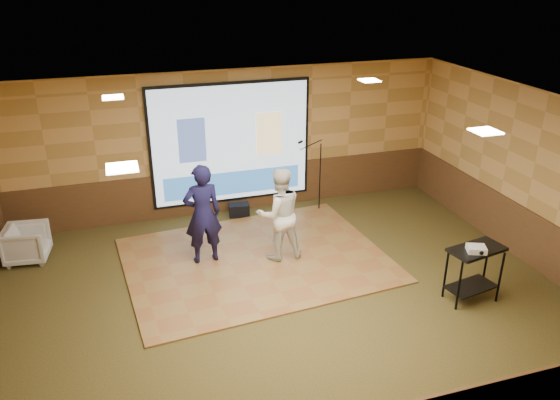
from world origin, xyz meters
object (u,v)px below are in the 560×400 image
object	(u,v)px
projector	(476,249)
player_right	(279,214)
mic_stand	(317,189)
duffel_bag	(239,210)
banquet_chair	(27,243)
projector_screen	(231,145)
player_left	(203,214)
dance_floor	(256,260)
av_table	(475,264)

from	to	relation	value
projector	player_right	bearing A→B (deg)	159.42
mic_stand	duffel_bag	distance (m)	1.71
banquet_chair	duffel_bag	bearing A→B (deg)	-73.59
duffel_bag	projector_screen	bearing A→B (deg)	100.58
player_left	dance_floor	bearing A→B (deg)	160.80
banquet_chair	player_right	bearing A→B (deg)	-99.96
dance_floor	duffel_bag	xyz separation A→B (m)	(0.15, 1.94, 0.11)
projector_screen	mic_stand	bearing A→B (deg)	-16.87
projector_screen	dance_floor	size ratio (longest dim) A/B	0.74
mic_stand	duffel_bag	xyz separation A→B (m)	(-1.65, 0.24, -0.36)
dance_floor	av_table	world-z (taller)	av_table
banquet_chair	mic_stand	bearing A→B (deg)	-78.76
player_left	banquet_chair	distance (m)	3.22
player_right	duffel_bag	distance (m)	2.13
player_left	player_right	bearing A→B (deg)	164.05
player_left	player_right	size ratio (longest dim) A/B	1.06
player_left	banquet_chair	size ratio (longest dim) A/B	2.51
player_right	mic_stand	world-z (taller)	player_right
dance_floor	player_left	size ratio (longest dim) A/B	2.50
mic_stand	banquet_chair	distance (m)	5.69
duffel_bag	player_right	bearing A→B (deg)	-82.06
dance_floor	duffel_bag	bearing A→B (deg)	85.71
player_right	mic_stand	size ratio (longest dim) A/B	1.06
duffel_bag	player_left	bearing A→B (deg)	-120.97
av_table	banquet_chair	distance (m)	7.61
av_table	dance_floor	bearing A→B (deg)	143.40
projector_screen	mic_stand	size ratio (longest dim) A/B	2.06
player_right	projector	size ratio (longest dim) A/B	6.25
banquet_chair	projector_screen	bearing A→B (deg)	-69.57
duffel_bag	banquet_chair	bearing A→B (deg)	-170.25
player_left	mic_stand	bearing A→B (deg)	-155.24
projector	mic_stand	bearing A→B (deg)	126.69
projector_screen	dance_floor	distance (m)	2.66
player_left	duffel_bag	world-z (taller)	player_left
player_left	projector	distance (m)	4.47
mic_stand	duffel_bag	size ratio (longest dim) A/B	3.84
player_right	av_table	bearing A→B (deg)	138.66
projector_screen	banquet_chair	xyz separation A→B (m)	(-3.97, -0.97, -1.15)
banquet_chair	projector	bearing A→B (deg)	-110.91
projector_screen	duffel_bag	bearing A→B (deg)	-79.42
projector_screen	mic_stand	world-z (taller)	projector_screen
player_left	player_right	distance (m)	1.32
dance_floor	av_table	distance (m)	3.69
projector_screen	player_right	distance (m)	2.35
projector_screen	banquet_chair	distance (m)	4.24
player_right	dance_floor	bearing A→B (deg)	-5.92
dance_floor	banquet_chair	size ratio (longest dim) A/B	6.26
dance_floor	player_left	world-z (taller)	player_left
player_left	av_table	xyz separation A→B (m)	(3.79, -2.41, -0.30)
dance_floor	player_right	distance (m)	0.96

